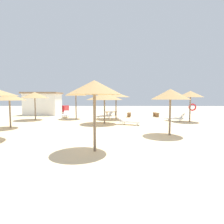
% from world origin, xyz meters
% --- Properties ---
extents(ground_plane, '(80.00, 80.00, 0.00)m').
position_xyz_m(ground_plane, '(0.00, 0.00, 0.00)').
color(ground_plane, beige).
extents(parasol_0, '(3.14, 3.14, 2.68)m').
position_xyz_m(parasol_0, '(-0.69, 5.36, 2.37)').
color(parasol_0, '#75604C').
rests_on(parasol_0, ground).
extents(parasol_1, '(3.01, 3.01, 2.78)m').
position_xyz_m(parasol_1, '(0.33, 8.90, 2.54)').
color(parasol_1, '#75604C').
rests_on(parasol_1, ground).
extents(parasol_2, '(2.31, 2.31, 3.10)m').
position_xyz_m(parasol_2, '(-3.95, 9.04, 2.77)').
color(parasol_2, '#75604C').
rests_on(parasol_2, ground).
extents(parasol_3, '(2.38, 2.38, 2.89)m').
position_xyz_m(parasol_3, '(7.28, 6.82, 2.56)').
color(parasol_3, '#75604C').
rests_on(parasol_3, ground).
extents(parasol_4, '(2.36, 2.36, 2.55)m').
position_xyz_m(parasol_4, '(-7.55, 2.89, 2.29)').
color(parasol_4, '#75604C').
rests_on(parasol_4, ground).
extents(parasol_5, '(2.25, 2.25, 2.96)m').
position_xyz_m(parasol_5, '(-0.63, -2.96, 2.65)').
color(parasol_5, '#75604C').
rests_on(parasol_5, ground).
extents(parasol_7, '(2.28, 2.28, 2.77)m').
position_xyz_m(parasol_7, '(3.49, 0.41, 2.44)').
color(parasol_7, '#75604C').
rests_on(parasol_7, ground).
extents(parasol_9, '(2.79, 2.79, 2.82)m').
position_xyz_m(parasol_9, '(-7.92, 8.05, 2.51)').
color(parasol_9, '#75604C').
rests_on(parasol_9, ground).
extents(lounger_0, '(2.01, 1.27, 0.64)m').
position_xyz_m(lounger_0, '(1.37, 4.73, 0.31)').
color(lounger_0, white).
rests_on(lounger_0, ground).
extents(lounger_1, '(1.95, 1.19, 0.80)m').
position_xyz_m(lounger_1, '(-0.89, 9.42, 0.33)').
color(lounger_1, white).
rests_on(lounger_1, ground).
extents(lounger_2, '(0.80, 1.93, 0.73)m').
position_xyz_m(lounger_2, '(-5.45, 10.42, 0.32)').
color(lounger_2, white).
rests_on(lounger_2, ground).
extents(lounger_3, '(1.88, 1.61, 0.79)m').
position_xyz_m(lounger_3, '(6.00, 7.11, 0.32)').
color(lounger_3, white).
rests_on(lounger_3, ground).
extents(bench_0, '(1.53, 0.54, 0.49)m').
position_xyz_m(bench_0, '(-0.25, 13.06, 0.35)').
color(bench_0, brown).
rests_on(bench_0, ground).
extents(bench_1, '(0.61, 1.54, 0.49)m').
position_xyz_m(bench_1, '(1.91, 11.26, 0.35)').
color(bench_1, brown).
rests_on(bench_1, ground).
extents(bench_2, '(0.51, 1.52, 0.49)m').
position_xyz_m(bench_2, '(5.11, 11.40, 0.35)').
color(bench_2, brown).
rests_on(bench_2, ground).
extents(parked_car, '(4.19, 2.39, 1.72)m').
position_xyz_m(parked_car, '(-8.89, 16.64, 0.82)').
color(parked_car, '#B21E23').
rests_on(parked_car, ground).
extents(beach_cabana, '(4.57, 3.54, 2.99)m').
position_xyz_m(beach_cabana, '(-9.37, 13.85, 1.51)').
color(beach_cabana, white).
rests_on(beach_cabana, ground).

